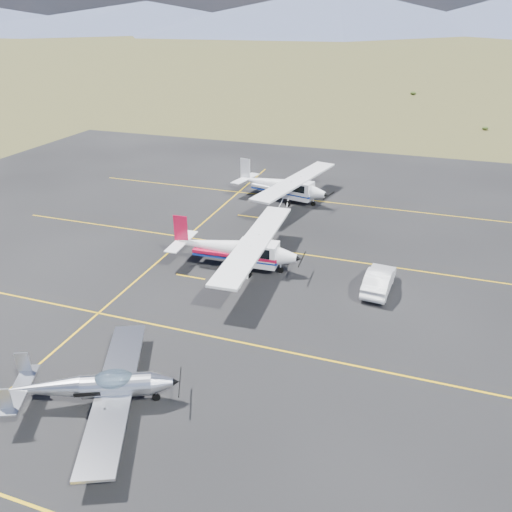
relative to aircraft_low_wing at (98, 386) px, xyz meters
The scene contains 6 objects.
ground 4.49m from the aircraft_low_wing, 67.86° to the left, with size 1600.00×1600.00×0.00m, color #383D1C.
apron 11.23m from the aircraft_low_wing, 81.50° to the left, with size 72.00×72.00×0.02m, color black.
aircraft_low_wing is the anchor object (origin of this frame).
aircraft_cessna 13.81m from the aircraft_low_wing, 86.15° to the left, with size 7.48×12.50×3.17m.
aircraft_plain 27.29m from the aircraft_low_wing, 89.73° to the left, with size 8.06×12.72×3.21m.
sedan 17.00m from the aircraft_low_wing, 53.88° to the left, with size 1.44×4.13×1.36m, color white.
Camera 1 is at (9.88, -17.35, 14.96)m, focal length 35.00 mm.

